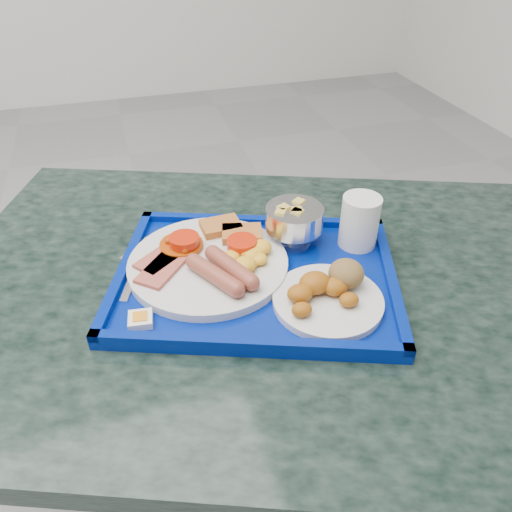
{
  "coord_description": "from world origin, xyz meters",
  "views": [
    {
      "loc": [
        0.61,
        -0.82,
        1.27
      ],
      "look_at": [
        0.8,
        -0.19,
        0.78
      ],
      "focal_mm": 35.0,
      "sensor_mm": 36.0,
      "label": 1
    }
  ],
  "objects": [
    {
      "name": "bread_plate",
      "position": [
        0.89,
        -0.29,
        0.76
      ],
      "size": [
        0.17,
        0.17,
        0.06
      ],
      "rotation": [
        0.0,
        0.0,
        -0.27
      ],
      "color": "silver",
      "rests_on": "tray"
    },
    {
      "name": "main_plate",
      "position": [
        0.73,
        -0.15,
        0.76
      ],
      "size": [
        0.27,
        0.27,
        0.04
      ],
      "rotation": [
        0.0,
        0.0,
        0.36
      ],
      "color": "silver",
      "rests_on": "tray"
    },
    {
      "name": "spoon",
      "position": [
        0.64,
        -0.08,
        0.75
      ],
      "size": [
        0.1,
        0.16,
        0.01
      ],
      "rotation": [
        0.0,
        0.0,
        0.48
      ],
      "color": "silver",
      "rests_on": "tray"
    },
    {
      "name": "table",
      "position": [
        0.83,
        -0.2,
        0.54
      ],
      "size": [
        1.37,
        1.14,
        0.73
      ],
      "rotation": [
        0.0,
        0.0,
        -0.36
      ],
      "color": "slate",
      "rests_on": "floor"
    },
    {
      "name": "tray",
      "position": [
        0.8,
        -0.19,
        0.74
      ],
      "size": [
        0.56,
        0.48,
        0.03
      ],
      "rotation": [
        0.0,
        0.0,
        -0.35
      ],
      "color": "navy",
      "rests_on": "table"
    },
    {
      "name": "jam_packet",
      "position": [
        0.6,
        -0.25,
        0.75
      ],
      "size": [
        0.04,
        0.04,
        0.01
      ],
      "rotation": [
        0.0,
        0.0,
        -0.12
      ],
      "color": "white",
      "rests_on": "tray"
    },
    {
      "name": "fruit_bowl",
      "position": [
        0.89,
        -0.11,
        0.79
      ],
      "size": [
        0.1,
        0.1,
        0.07
      ],
      "color": "silver",
      "rests_on": "tray"
    },
    {
      "name": "knife",
      "position": [
        0.6,
        -0.11,
        0.75
      ],
      "size": [
        0.07,
        0.17,
        0.0
      ],
      "primitive_type": "cube",
      "rotation": [
        0.0,
        0.0,
        -0.33
      ],
      "color": "silver",
      "rests_on": "tray"
    },
    {
      "name": "juice_cup",
      "position": [
        1.0,
        -0.16,
        0.8
      ],
      "size": [
        0.07,
        0.07,
        0.1
      ],
      "color": "white",
      "rests_on": "tray"
    }
  ]
}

